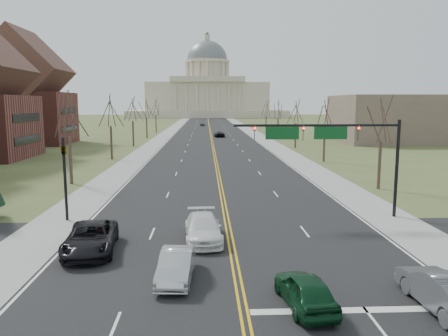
{
  "coord_description": "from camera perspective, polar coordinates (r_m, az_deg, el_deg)",
  "views": [
    {
      "loc": [
        -1.52,
        -17.51,
        8.4
      ],
      "look_at": [
        0.04,
        18.51,
        3.0
      ],
      "focal_mm": 35.0,
      "sensor_mm": 36.0,
      "label": 1
    }
  ],
  "objects": [
    {
      "name": "ground",
      "position": [
        19.48,
        2.34,
        -17.04
      ],
      "size": [
        600.0,
        600.0,
        0.0
      ],
      "primitive_type": "plane",
      "color": "#48562B",
      "rests_on": "ground"
    },
    {
      "name": "road",
      "position": [
        127.79,
        -1.8,
        4.75
      ],
      "size": [
        20.0,
        380.0,
        0.01
      ],
      "primitive_type": "cube",
      "color": "black",
      "rests_on": "ground"
    },
    {
      "name": "cross_road",
      "position": [
        25.01,
        1.17,
        -11.1
      ],
      "size": [
        120.0,
        14.0,
        0.01
      ],
      "primitive_type": "cube",
      "color": "black",
      "rests_on": "ground"
    },
    {
      "name": "sidewalk_left",
      "position": [
        128.21,
        -7.19,
        4.7
      ],
      "size": [
        4.0,
        380.0,
        0.03
      ],
      "primitive_type": "cube",
      "color": "gray",
      "rests_on": "ground"
    },
    {
      "name": "sidewalk_right",
      "position": [
        128.5,
        3.57,
        4.76
      ],
      "size": [
        4.0,
        380.0,
        0.03
      ],
      "primitive_type": "cube",
      "color": "gray",
      "rests_on": "ground"
    },
    {
      "name": "center_line",
      "position": [
        127.79,
        -1.8,
        4.75
      ],
      "size": [
        0.42,
        380.0,
        0.01
      ],
      "primitive_type": "cube",
      "color": "gold",
      "rests_on": "road"
    },
    {
      "name": "edge_line_left",
      "position": [
        128.05,
        -6.21,
        4.71
      ],
      "size": [
        0.15,
        380.0,
        0.01
      ],
      "primitive_type": "cube",
      "color": "silver",
      "rests_on": "road"
    },
    {
      "name": "edge_line_right",
      "position": [
        128.28,
        2.59,
        4.76
      ],
      "size": [
        0.15,
        380.0,
        0.01
      ],
      "primitive_type": "cube",
      "color": "silver",
      "rests_on": "road"
    },
    {
      "name": "stop_bar",
      "position": [
        19.63,
        18.02,
        -17.21
      ],
      "size": [
        9.5,
        0.5,
        0.01
      ],
      "primitive_type": "cube",
      "color": "silver",
      "rests_on": "road"
    },
    {
      "name": "capitol",
      "position": [
        267.49,
        -2.19,
        9.75
      ],
      "size": [
        90.0,
        60.0,
        50.0
      ],
      "color": "beige",
      "rests_on": "ground"
    },
    {
      "name": "signal_mast",
      "position": [
        32.38,
        13.63,
        3.61
      ],
      "size": [
        12.12,
        0.44,
        7.2
      ],
      "color": "black",
      "rests_on": "ground"
    },
    {
      "name": "signal_left",
      "position": [
        32.91,
        -20.11,
        -0.19
      ],
      "size": [
        0.32,
        0.36,
        6.0
      ],
      "color": "black",
      "rests_on": "ground"
    },
    {
      "name": "tree_r_0",
      "position": [
        44.9,
        19.9,
        5.65
      ],
      "size": [
        3.74,
        3.74,
        8.5
      ],
      "color": "#382721",
      "rests_on": "ground"
    },
    {
      "name": "tree_l_0",
      "position": [
        47.63,
        -19.67,
        6.27
      ],
      "size": [
        3.96,
        3.96,
        9.0
      ],
      "color": "#382721",
      "rests_on": "ground"
    },
    {
      "name": "tree_r_1",
      "position": [
        63.85,
        13.07,
        6.64
      ],
      "size": [
        3.74,
        3.74,
        8.5
      ],
      "color": "#382721",
      "rests_on": "ground"
    },
    {
      "name": "tree_l_1",
      "position": [
        67.0,
        -14.64,
        7.0
      ],
      "size": [
        3.96,
        3.96,
        9.0
      ],
      "color": "#382721",
      "rests_on": "ground"
    },
    {
      "name": "tree_r_2",
      "position": [
        83.29,
        9.38,
        7.13
      ],
      "size": [
        3.74,
        3.74,
        8.5
      ],
      "color": "#382721",
      "rests_on": "ground"
    },
    {
      "name": "tree_l_2",
      "position": [
        86.65,
        -11.87,
        7.37
      ],
      "size": [
        3.96,
        3.96,
        9.0
      ],
      "color": "#382721",
      "rests_on": "ground"
    },
    {
      "name": "tree_r_3",
      "position": [
        102.94,
        7.09,
        7.42
      ],
      "size": [
        3.74,
        3.74,
        8.5
      ],
      "color": "#382721",
      "rests_on": "ground"
    },
    {
      "name": "tree_l_3",
      "position": [
        106.44,
        -10.12,
        7.6
      ],
      "size": [
        3.96,
        3.96,
        9.0
      ],
      "color": "#382721",
      "rests_on": "ground"
    },
    {
      "name": "tree_r_4",
      "position": [
        122.71,
        5.54,
        7.61
      ],
      "size": [
        3.74,
        3.74,
        8.5
      ],
      "color": "#382721",
      "rests_on": "ground"
    },
    {
      "name": "tree_l_4",
      "position": [
        126.29,
        -8.92,
        7.75
      ],
      "size": [
        3.96,
        3.96,
        9.0
      ],
      "color": "#382721",
      "rests_on": "ground"
    },
    {
      "name": "bldg_left_far",
      "position": [
        98.51,
        -24.5,
        8.43
      ],
      "size": [
        17.1,
        14.28,
        23.25
      ],
      "color": "brown",
      "rests_on": "ground"
    },
    {
      "name": "bldg_right_mass",
      "position": [
        102.37,
        21.57,
        6.02
      ],
      "size": [
        25.0,
        20.0,
        10.0
      ],
      "primitive_type": "cube",
      "color": "brown",
      "rests_on": "ground"
    },
    {
      "name": "car_nb_inner_lead",
      "position": [
        19.0,
        10.56,
        -15.4
      ],
      "size": [
        2.21,
        4.45,
        1.46
      ],
      "primitive_type": "imported",
      "rotation": [
        0.0,
        0.0,
        3.26
      ],
      "color": "#0C351B",
      "rests_on": "road"
    },
    {
      "name": "car_nb_outer_lead",
      "position": [
        20.51,
        26.72,
        -14.05
      ],
      "size": [
        1.95,
        5.09,
        1.66
      ],
      "primitive_type": "imported",
      "rotation": [
        0.0,
        0.0,
        3.18
      ],
      "color": "#505258",
      "rests_on": "road"
    },
    {
      "name": "car_sb_inner_lead",
      "position": [
        21.41,
        -6.25,
        -12.54
      ],
      "size": [
        1.77,
        4.42,
        1.43
      ],
      "primitive_type": "imported",
      "rotation": [
        0.0,
        0.0,
        -0.06
      ],
      "color": "#ACAFB4",
      "rests_on": "road"
    },
    {
      "name": "car_sb_outer_lead",
      "position": [
        26.13,
        -17.02,
        -8.73
      ],
      "size": [
        3.29,
        6.06,
        1.61
      ],
      "primitive_type": "imported",
      "rotation": [
        0.0,
        0.0,
        0.11
      ],
      "color": "black",
      "rests_on": "road"
    },
    {
      "name": "car_sb_inner_second",
      "position": [
        27.02,
        -2.74,
        -7.85
      ],
      "size": [
        2.47,
        5.47,
        1.55
      ],
      "primitive_type": "imported",
      "rotation": [
        0.0,
        0.0,
        0.06
      ],
      "color": "white",
      "rests_on": "road"
    },
    {
      "name": "car_far_nb",
      "position": [
        108.41,
        -0.64,
        4.45
      ],
      "size": [
        2.73,
        5.16,
        1.38
      ],
      "primitive_type": "imported",
      "rotation": [
        0.0,
        0.0,
        3.23
      ],
      "color": "black",
      "rests_on": "road"
    },
    {
      "name": "car_far_sb",
      "position": [
        160.03,
        -2.82,
        5.75
      ],
      "size": [
        1.78,
        4.15,
        1.39
      ],
      "primitive_type": "imported",
      "rotation": [
        0.0,
        0.0,
        -0.03
      ],
      "color": "#56585F",
      "rests_on": "road"
    }
  ]
}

